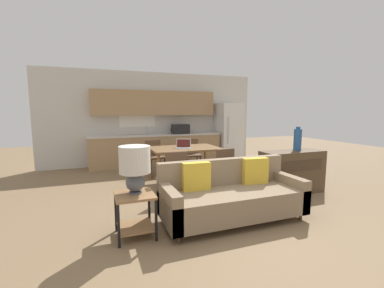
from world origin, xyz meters
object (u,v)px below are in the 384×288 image
object	(u,v)px
credenza	(292,172)
vase	(298,139)
dining_chair_far_left	(155,155)
couch	(231,196)
dining_chair_near_right	(222,166)
dining_chair_far_right	(192,153)
dining_table	(185,150)
table_lamp	(135,165)
refrigerator	(228,132)
laptop	(183,146)
side_table	(135,208)
dining_chair_near_left	(175,170)

from	to	relation	value
credenza	vase	bearing A→B (deg)	8.01
vase	dining_chair_far_left	world-z (taller)	vase
couch	dining_chair_near_right	world-z (taller)	couch
dining_chair_far_right	dining_table	bearing A→B (deg)	-111.95
vase	couch	bearing A→B (deg)	-158.95
table_lamp	dining_chair_near_right	bearing A→B (deg)	34.74
couch	dining_chair_far_left	xyz separation A→B (m)	(-0.47, 3.02, 0.14)
vase	dining_chair_far_left	size ratio (longest dim) A/B	0.54
couch	vase	size ratio (longest dim) A/B	4.43
refrigerator	credenza	size ratio (longest dim) A/B	1.45
credenza	table_lamp	bearing A→B (deg)	-167.22
dining_table	dining_chair_near_right	bearing A→B (deg)	-60.59
dining_chair_far_left	laptop	world-z (taller)	laptop
refrigerator	couch	xyz separation A→B (m)	(-2.13, -4.03, -0.56)
couch	dining_chair_near_right	size ratio (longest dim) A/B	2.41
dining_table	dining_chair_far_left	distance (m)	1.02
refrigerator	dining_chair_near_right	distance (m)	3.22
credenza	dining_chair_far_right	xyz separation A→B (m)	(-1.21, 2.30, 0.08)
dining_table	couch	world-z (taller)	couch
dining_chair_near_right	side_table	bearing A→B (deg)	29.57
dining_table	table_lamp	world-z (taller)	table_lamp
laptop	couch	bearing A→B (deg)	-64.77
side_table	vase	bearing A→B (deg)	13.20
table_lamp	dining_chair_far_right	distance (m)	3.55
dining_table	couch	distance (m)	2.17
credenza	refrigerator	bearing A→B (deg)	82.93
side_table	credenza	size ratio (longest dim) A/B	0.44
refrigerator	dining_chair_far_left	size ratio (longest dim) A/B	2.14
table_lamp	dining_chair_near_left	world-z (taller)	table_lamp
table_lamp	laptop	size ratio (longest dim) A/B	1.50
side_table	dining_chair_far_left	world-z (taller)	dining_chair_far_left
table_lamp	dining_chair_near_right	distance (m)	2.31
refrigerator	dining_table	world-z (taller)	refrigerator
credenza	vase	size ratio (longest dim) A/B	2.70
vase	dining_chair_far_left	bearing A→B (deg)	134.79
dining_chair_far_left	dining_chair_near_right	world-z (taller)	same
couch	dining_chair_far_left	world-z (taller)	couch
dining_table	dining_chair_far_right	xyz separation A→B (m)	(0.49, 0.85, -0.22)
dining_chair_near_left	dining_chair_far_right	size ratio (longest dim) A/B	1.00
vase	dining_chair_near_left	world-z (taller)	vase
side_table	dining_chair_far_left	xyz separation A→B (m)	(0.92, 3.06, 0.12)
credenza	vase	world-z (taller)	vase
refrigerator	dining_chair_near_left	world-z (taller)	refrigerator
dining_chair_near_right	laptop	world-z (taller)	laptop
side_table	vase	xyz separation A→B (m)	(3.21, 0.75, 0.66)
dining_table	dining_chair_far_right	distance (m)	1.00
dining_table	dining_chair_near_right	distance (m)	1.01
table_lamp	dining_chair_far_left	distance (m)	3.18
dining_table	laptop	bearing A→B (deg)	-127.27
dining_chair_near_right	refrigerator	bearing A→B (deg)	-126.33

